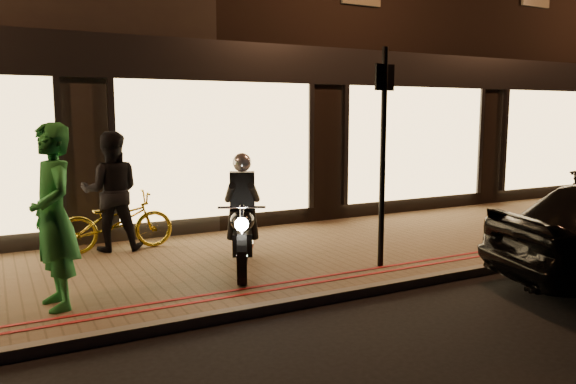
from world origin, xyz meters
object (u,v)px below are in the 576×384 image
object	(u,v)px
sign_post	(383,146)
bicycle_gold	(116,222)
person_green	(54,217)
motorcycle	(243,225)

from	to	relation	value
sign_post	bicycle_gold	distance (m)	4.25
bicycle_gold	sign_post	bearing A→B (deg)	-129.74
sign_post	person_green	distance (m)	4.24
motorcycle	bicycle_gold	size ratio (longest dim) A/B	1.05
person_green	motorcycle	bearing A→B (deg)	90.63
bicycle_gold	person_green	xyz separation A→B (m)	(-1.10, -2.36, 0.56)
sign_post	bicycle_gold	world-z (taller)	sign_post
motorcycle	bicycle_gold	bearing A→B (deg)	148.46
motorcycle	sign_post	bearing A→B (deg)	1.11
sign_post	person_green	size ratio (longest dim) A/B	1.48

